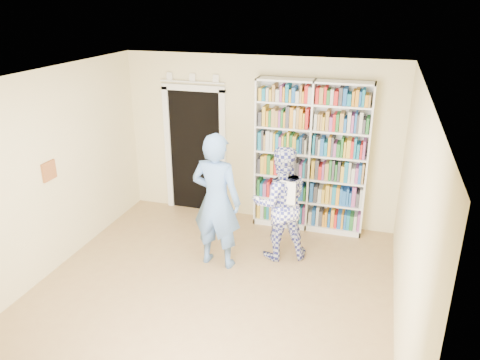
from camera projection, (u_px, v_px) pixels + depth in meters
The scene contains 11 objects.
floor at pixel (206, 299), 5.85m from camera, with size 5.00×5.00×0.00m, color #987249.
ceiling at pixel (199, 82), 4.86m from camera, with size 5.00×5.00×0.00m, color white.
wall_back at pixel (258, 140), 7.58m from camera, with size 4.50×4.50×0.00m, color beige.
wall_left at pixel (38, 180), 5.96m from camera, with size 5.00×5.00×0.00m, color beige.
wall_right at pixel (410, 227), 4.75m from camera, with size 5.00×5.00×0.00m, color beige.
bookshelf at pixel (311, 157), 7.25m from camera, with size 1.74×0.33×2.39m.
doorway at pixel (195, 145), 7.92m from camera, with size 1.10×0.08×2.43m.
wall_art at pixel (49, 171), 6.12m from camera, with size 0.03×0.25×0.25m, color brown.
man_blue at pixel (216, 201), 6.30m from camera, with size 0.70×0.46×1.91m, color #537CBA.
man_plaid at pixel (280, 203), 6.53m from camera, with size 0.81×0.63×1.66m, color navy.
paper_sheet at pixel (287, 193), 6.21m from camera, with size 0.23×0.01×0.32m, color white.
Camera 1 is at (1.83, -4.56, 3.53)m, focal length 35.00 mm.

